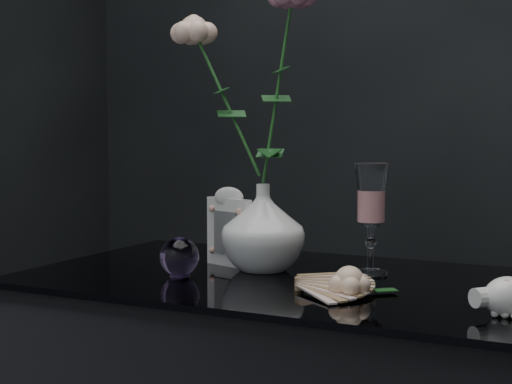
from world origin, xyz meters
The scene contains 8 objects.
vase centered at (-0.10, 0.08, 0.85)m, with size 0.16×0.16×0.17m, color white.
wine_glass centered at (0.09, 0.14, 0.87)m, with size 0.07×0.07×0.21m, color white, non-canonical shape.
picture_frame centered at (-0.19, 0.10, 0.84)m, with size 0.12×0.09×0.16m, color silver, non-canonical shape.
paperweight centered at (-0.22, -0.04, 0.80)m, with size 0.07×0.07×0.07m, color #916EB3, non-canonical shape.
paper_fan centered at (0.03, -0.06, 0.78)m, with size 0.26×0.20×0.03m, color #F5E1C4, non-canonical shape.
loose_rose centered at (0.13, -0.07, 0.79)m, with size 0.12×0.15×0.05m, color #FFC9A4, non-canonical shape.
pearl_jar centered at (0.38, -0.08, 0.79)m, with size 0.21×0.22×0.06m, color white, non-canonical shape.
roses centered at (-0.14, 0.09, 1.13)m, with size 0.27×0.12×0.44m.
Camera 1 is at (0.56, -1.27, 1.04)m, focal length 55.00 mm.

